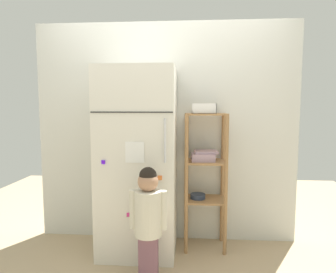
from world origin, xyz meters
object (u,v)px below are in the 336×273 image
(refrigerator, at_px, (138,162))
(child_standing, at_px, (148,213))
(pantry_shelf_unit, at_px, (205,169))
(fruit_bin, at_px, (203,109))

(refrigerator, distance_m, child_standing, 0.61)
(pantry_shelf_unit, distance_m, fruit_bin, 0.59)
(refrigerator, height_order, fruit_bin, refrigerator)
(fruit_bin, bearing_deg, child_standing, -126.56)
(fruit_bin, bearing_deg, pantry_shelf_unit, 19.48)
(child_standing, bearing_deg, pantry_shelf_unit, 52.40)
(child_standing, bearing_deg, refrigerator, 108.72)
(refrigerator, distance_m, pantry_shelf_unit, 0.66)
(pantry_shelf_unit, bearing_deg, child_standing, -127.60)
(child_standing, bearing_deg, fruit_bin, 53.44)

